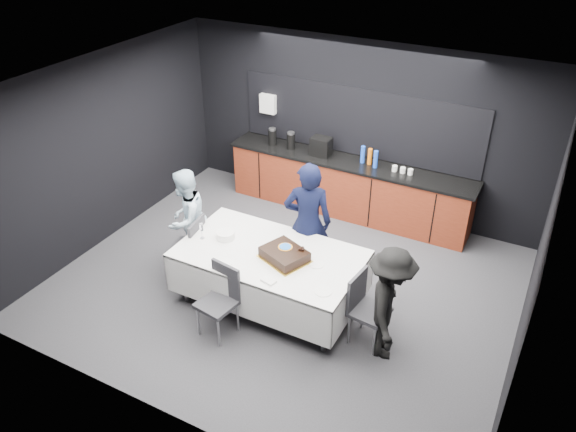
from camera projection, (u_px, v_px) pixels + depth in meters
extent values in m
plane|color=#3C3C41|center=(285.00, 284.00, 7.77)|extent=(6.00, 6.00, 0.00)
cube|color=white|center=(284.00, 88.00, 6.31)|extent=(6.00, 5.00, 0.04)
cube|color=black|center=(358.00, 128.00, 8.93)|extent=(6.00, 0.04, 2.80)
cube|color=black|center=(156.00, 314.00, 5.15)|extent=(6.00, 0.04, 2.80)
cube|color=black|center=(104.00, 149.00, 8.23)|extent=(0.04, 5.00, 2.80)
cube|color=black|center=(538.00, 262.00, 5.85)|extent=(0.04, 5.00, 2.80)
cube|color=maroon|center=(348.00, 188.00, 9.20)|extent=(4.00, 0.60, 0.90)
cube|color=black|center=(349.00, 162.00, 8.95)|extent=(4.10, 0.64, 0.04)
cube|color=black|center=(358.00, 122.00, 8.86)|extent=(4.00, 0.03, 1.10)
cube|color=white|center=(268.00, 104.00, 9.43)|extent=(0.28, 0.12, 0.32)
cylinder|color=black|center=(272.00, 137.00, 9.43)|extent=(0.14, 0.14, 0.26)
cylinder|color=black|center=(291.00, 141.00, 9.29)|extent=(0.14, 0.14, 0.26)
cube|color=black|center=(321.00, 146.00, 9.06)|extent=(0.32, 0.24, 0.30)
cylinder|color=blue|center=(363.00, 154.00, 8.83)|extent=(0.07, 0.07, 0.28)
cylinder|color=orange|center=(370.00, 157.00, 8.78)|extent=(0.07, 0.07, 0.26)
cylinder|color=blue|center=(376.00, 159.00, 8.68)|extent=(0.07, 0.07, 0.28)
cylinder|color=white|center=(395.00, 168.00, 8.62)|extent=(0.08, 0.08, 0.09)
cylinder|color=white|center=(403.00, 170.00, 8.57)|extent=(0.08, 0.08, 0.09)
cylinder|color=white|center=(410.00, 172.00, 8.52)|extent=(0.08, 0.08, 0.09)
cylinder|color=#99999E|center=(272.00, 129.00, 9.35)|extent=(0.12, 0.12, 0.03)
cylinder|color=#99999E|center=(291.00, 133.00, 9.21)|extent=(0.12, 0.12, 0.03)
cylinder|color=#99999E|center=(184.00, 277.00, 7.29)|extent=(0.06, 0.06, 0.75)
cylinder|color=#99999E|center=(226.00, 239.00, 8.05)|extent=(0.06, 0.06, 0.75)
cylinder|color=#99999E|center=(324.00, 326.00, 6.50)|extent=(0.06, 0.06, 0.75)
cylinder|color=#99999E|center=(356.00, 279.00, 7.25)|extent=(0.06, 0.06, 0.75)
cube|color=silver|center=(270.00, 254.00, 7.07)|extent=(2.32, 1.32, 0.04)
cube|color=silver|center=(243.00, 300.00, 6.72)|extent=(2.32, 0.02, 0.55)
cube|color=silver|center=(293.00, 245.00, 7.70)|extent=(2.32, 0.02, 0.55)
cube|color=silver|center=(197.00, 247.00, 7.67)|extent=(0.02, 1.32, 0.55)
cube|color=silver|center=(353.00, 298.00, 6.75)|extent=(0.02, 1.32, 0.55)
cube|color=gold|center=(284.00, 259.00, 6.94)|extent=(0.69, 0.64, 0.01)
cube|color=black|center=(284.00, 255.00, 6.91)|extent=(0.64, 0.58, 0.11)
cube|color=black|center=(284.00, 250.00, 6.87)|extent=(0.64, 0.58, 0.01)
cylinder|color=orange|center=(285.00, 247.00, 6.92)|extent=(0.18, 0.18, 0.00)
cylinder|color=blue|center=(285.00, 247.00, 6.92)|extent=(0.15, 0.15, 0.01)
sphere|color=black|center=(302.00, 248.00, 6.88)|extent=(0.04, 0.04, 0.04)
sphere|color=black|center=(302.00, 250.00, 6.84)|extent=(0.04, 0.04, 0.04)
sphere|color=black|center=(299.00, 249.00, 6.86)|extent=(0.04, 0.04, 0.04)
cylinder|color=white|center=(226.00, 235.00, 7.31)|extent=(0.24, 0.24, 0.10)
cylinder|color=white|center=(225.00, 262.00, 6.88)|extent=(0.19, 0.19, 0.01)
cylinder|color=white|center=(317.00, 264.00, 6.84)|extent=(0.18, 0.18, 0.01)
cylinder|color=white|center=(323.00, 291.00, 6.40)|extent=(0.21, 0.21, 0.01)
cylinder|color=white|center=(288.00, 239.00, 7.33)|extent=(0.22, 0.22, 0.01)
cube|color=white|center=(269.00, 281.00, 6.55)|extent=(0.19, 0.14, 0.03)
cylinder|color=white|center=(202.00, 238.00, 7.34)|extent=(0.06, 0.06, 0.00)
cylinder|color=white|center=(202.00, 234.00, 7.31)|extent=(0.01, 0.01, 0.12)
cylinder|color=white|center=(201.00, 227.00, 7.25)|extent=(0.05, 0.05, 0.10)
cube|color=#2C2C31|center=(187.00, 248.00, 7.73)|extent=(0.47, 0.47, 0.05)
cube|color=#2C2C31|center=(197.00, 235.00, 7.55)|extent=(0.10, 0.42, 0.45)
cylinder|color=#99999E|center=(183.00, 252.00, 8.04)|extent=(0.03, 0.03, 0.44)
cylinder|color=#99999E|center=(171.00, 266.00, 7.77)|extent=(0.03, 0.03, 0.44)
cylinder|color=#99999E|center=(205.00, 257.00, 7.94)|extent=(0.03, 0.03, 0.44)
cylinder|color=#99999E|center=(193.00, 271.00, 7.67)|extent=(0.03, 0.03, 0.44)
cube|color=#2C2C31|center=(370.00, 312.00, 6.60)|extent=(0.47, 0.47, 0.05)
cube|color=#2C2C31|center=(357.00, 289.00, 6.56)|extent=(0.09, 0.42, 0.45)
cylinder|color=#99999E|center=(374.00, 341.00, 6.52)|extent=(0.03, 0.03, 0.44)
cylinder|color=#99999E|center=(387.00, 324.00, 6.75)|extent=(0.03, 0.03, 0.44)
cylinder|color=#99999E|center=(349.00, 329.00, 6.68)|extent=(0.03, 0.03, 0.44)
cylinder|color=#99999E|center=(363.00, 313.00, 6.92)|extent=(0.03, 0.03, 0.44)
cube|color=#2C2C31|center=(217.00, 304.00, 6.72)|extent=(0.48, 0.48, 0.05)
cube|color=#2C2C31|center=(226.00, 280.00, 6.72)|extent=(0.42, 0.11, 0.45)
cylinder|color=#99999E|center=(198.00, 320.00, 6.81)|extent=(0.03, 0.03, 0.44)
cylinder|color=#99999E|center=(219.00, 332.00, 6.64)|extent=(0.03, 0.03, 0.44)
cylinder|color=#99999E|center=(217.00, 306.00, 7.04)|extent=(0.03, 0.03, 0.44)
cylinder|color=#99999E|center=(238.00, 317.00, 6.87)|extent=(0.03, 0.03, 0.44)
imported|color=black|center=(308.00, 223.00, 7.47)|extent=(0.76, 0.65, 1.76)
imported|color=silver|center=(186.00, 219.00, 7.83)|extent=(0.60, 0.75, 1.48)
imported|color=black|center=(389.00, 304.00, 6.30)|extent=(0.77, 1.04, 1.45)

